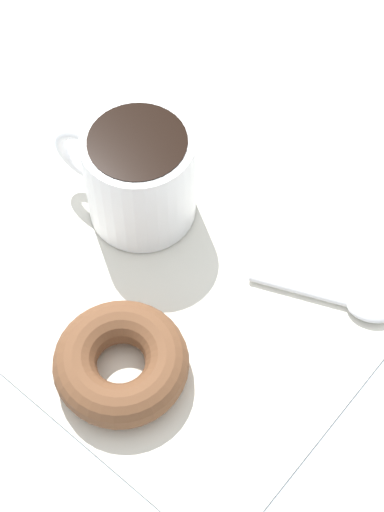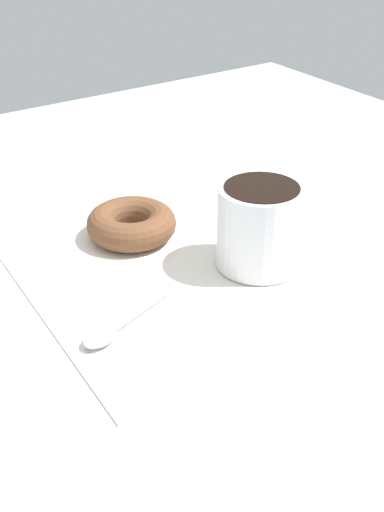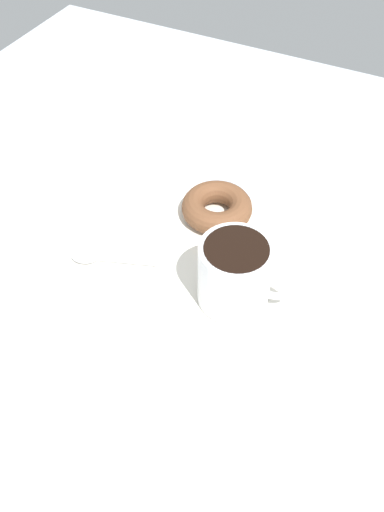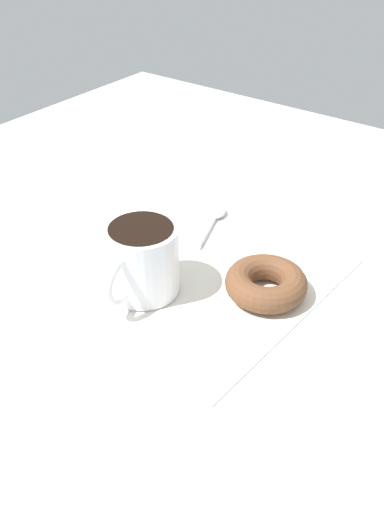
# 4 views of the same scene
# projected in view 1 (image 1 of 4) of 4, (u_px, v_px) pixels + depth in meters

# --- Properties ---
(ground_plane) EXTENTS (1.20, 1.20, 0.02)m
(ground_plane) POSITION_uv_depth(u_px,v_px,m) (203.00, 275.00, 0.69)
(ground_plane) COLOR #B2BCC6
(napkin) EXTENTS (0.34, 0.34, 0.00)m
(napkin) POSITION_uv_depth(u_px,v_px,m) (192.00, 270.00, 0.68)
(napkin) COLOR white
(napkin) RESTS_ON ground_plane
(coffee_cup) EXTENTS (0.12, 0.09, 0.09)m
(coffee_cup) POSITION_uv_depth(u_px,v_px,m) (138.00, 175.00, 0.67)
(coffee_cup) COLOR white
(coffee_cup) RESTS_ON napkin
(donut) EXTENTS (0.10, 0.10, 0.03)m
(donut) POSITION_uv_depth(u_px,v_px,m) (121.00, 363.00, 0.62)
(donut) COLOR brown
(donut) RESTS_ON napkin
(spoon) EXTENTS (0.11, 0.05, 0.01)m
(spoon) POSITION_uv_depth(u_px,v_px,m) (352.00, 304.00, 0.66)
(spoon) COLOR silver
(spoon) RESTS_ON napkin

